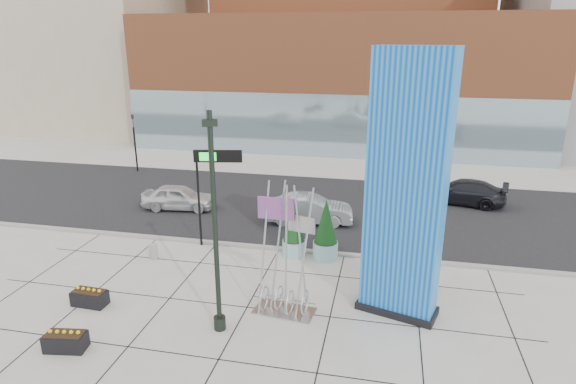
% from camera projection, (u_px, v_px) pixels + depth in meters
% --- Properties ---
extents(ground, '(160.00, 160.00, 0.00)m').
position_uv_depth(ground, '(229.00, 291.00, 18.41)').
color(ground, '#9E9991').
rests_on(ground, ground).
extents(street_asphalt, '(80.00, 12.00, 0.02)m').
position_uv_depth(street_asphalt, '(285.00, 205.00, 27.72)').
color(street_asphalt, black).
rests_on(street_asphalt, ground).
extents(curb_edge, '(80.00, 0.30, 0.12)m').
position_uv_depth(curb_edge, '(257.00, 247.00, 22.12)').
color(curb_edge, gray).
rests_on(curb_edge, ground).
extents(tower_podium, '(34.00, 10.00, 11.00)m').
position_uv_depth(tower_podium, '(338.00, 82.00, 41.64)').
color(tower_podium, '#AC5A32').
rests_on(tower_podium, ground).
extents(tower_glass_front, '(34.00, 0.60, 5.00)m').
position_uv_depth(tower_glass_front, '(330.00, 126.00, 38.10)').
color(tower_glass_front, '#8CA5B2').
rests_on(tower_glass_front, ground).
extents(blue_pylon, '(2.95, 1.95, 9.04)m').
position_uv_depth(blue_pylon, '(406.00, 194.00, 15.71)').
color(blue_pylon, '#0B45A9').
rests_on(blue_pylon, ground).
extents(lamp_post, '(0.50, 0.40, 7.27)m').
position_uv_depth(lamp_post, '(216.00, 247.00, 15.11)').
color(lamp_post, black).
rests_on(lamp_post, ground).
extents(public_art_sculpture, '(2.23, 1.30, 4.82)m').
position_uv_depth(public_art_sculpture, '(285.00, 280.00, 16.62)').
color(public_art_sculpture, '#BABCC0').
rests_on(public_art_sculpture, ground).
extents(concrete_bollard, '(0.35, 0.35, 0.67)m').
position_uv_depth(concrete_bollard, '(154.00, 251.00, 20.99)').
color(concrete_bollard, gray).
rests_on(concrete_bollard, ground).
extents(overhead_street_sign, '(2.13, 0.57, 4.53)m').
position_uv_depth(overhead_street_sign, '(213.00, 165.00, 21.12)').
color(overhead_street_sign, black).
rests_on(overhead_street_sign, ground).
extents(round_planter_east, '(0.98, 0.98, 2.44)m').
position_uv_depth(round_planter_east, '(418.00, 260.00, 18.35)').
color(round_planter_east, '#8DBBBE').
rests_on(round_planter_east, ground).
extents(round_planter_mid, '(1.10, 1.10, 2.74)m').
position_uv_depth(round_planter_mid, '(326.00, 231.00, 20.73)').
color(round_planter_mid, '#8DBBBE').
rests_on(round_planter_mid, ground).
extents(round_planter_west, '(1.02, 1.02, 2.56)m').
position_uv_depth(round_planter_west, '(294.00, 230.00, 21.04)').
color(round_planter_west, '#8DBBBE').
rests_on(round_planter_west, ground).
extents(box_planter_north, '(1.26, 0.67, 0.68)m').
position_uv_depth(box_planter_north, '(90.00, 297.00, 17.37)').
color(box_planter_north, black).
rests_on(box_planter_north, ground).
extents(box_planter_south, '(1.32, 0.80, 0.68)m').
position_uv_depth(box_planter_south, '(66.00, 341.00, 14.88)').
color(box_planter_south, black).
rests_on(box_planter_south, ground).
extents(car_white_west, '(4.19, 2.08, 1.37)m').
position_uv_depth(car_white_west, '(179.00, 197.00, 26.92)').
color(car_white_west, silver).
rests_on(car_white_west, ground).
extents(car_silver_mid, '(4.58, 2.03, 1.46)m').
position_uv_depth(car_silver_mid, '(309.00, 209.00, 24.92)').
color(car_silver_mid, '#9EA2A6').
rests_on(car_silver_mid, ground).
extents(car_dark_east, '(5.14, 3.02, 1.40)m').
position_uv_depth(car_dark_east, '(462.00, 192.00, 27.84)').
color(car_dark_east, black).
rests_on(car_dark_east, ground).
extents(traffic_signal, '(0.15, 0.18, 4.10)m').
position_uv_depth(traffic_signal, '(135.00, 140.00, 34.03)').
color(traffic_signal, black).
rests_on(traffic_signal, ground).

